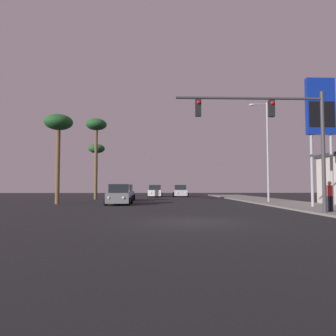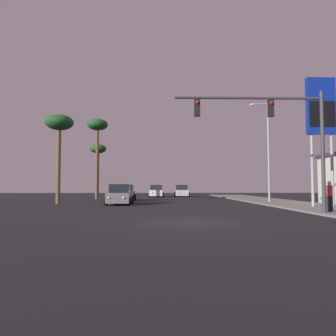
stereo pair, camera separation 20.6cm
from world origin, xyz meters
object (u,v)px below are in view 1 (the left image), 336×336
Objects in this scene: street_lamp at (266,146)px; palm_tree_mid at (96,129)px; car_white at (155,191)px; gas_station_sign at (320,113)px; pedestrian_on_sidewalk at (330,195)px; car_silver at (180,191)px; palm_tree_far at (97,151)px; palm_tree_near at (58,126)px; car_grey at (119,195)px; traffic_light_mast at (280,125)px; car_blue at (124,193)px.

palm_tree_mid is at bearing 152.40° from street_lamp.
car_white is 0.46× the size of palm_tree_mid.
gas_station_sign is 5.39× the size of pedestrian_on_sidewalk.
car_silver is 15.51m from palm_tree_mid.
palm_tree_far is 1.00× the size of palm_tree_near.
traffic_light_mast is (9.67, -10.09, 4.00)m from car_grey.
palm_tree_far is (-20.31, 25.62, 0.01)m from gas_station_sign.
palm_tree_near is (-19.88, 5.62, -0.01)m from gas_station_sign.
palm_tree_near reaches higher than pedestrian_on_sidewalk.
traffic_light_mast is 0.85× the size of palm_tree_mid.
car_silver is 19.34m from street_lamp.
car_silver is at bearing -119.09° from car_blue.
car_blue is 9.91m from palm_tree_near.
pedestrian_on_sidewalk is (2.93, 0.60, -3.73)m from traffic_light_mast.
palm_tree_near reaches higher than car_grey.
street_lamp is 19.35m from palm_tree_mid.
car_grey is 16.44m from gas_station_sign.
car_blue is 2.59× the size of pedestrian_on_sidewalk.
palm_tree_near is (-8.16, -18.23, 5.84)m from car_white.
car_silver is 2.60× the size of pedestrian_on_sidewalk.
street_lamp is at bearing -45.21° from palm_tree_far.
traffic_light_mast is (9.93, -17.06, 4.00)m from car_blue.
palm_tree_mid is (-3.69, 3.79, 7.37)m from car_blue.
car_blue is 14.84m from street_lamp.
gas_station_sign is 32.69m from palm_tree_far.
palm_tree_far reaches higher than car_silver.
gas_station_sign is 1.17× the size of palm_tree_far.
traffic_light_mast is (6.82, -29.08, 4.00)m from car_white.
car_grey is 19.21m from car_white.
car_white is at bearing -11.63° from palm_tree_far.
car_grey is 2.59× the size of pedestrian_on_sidewalk.
palm_tree_mid is (-10.42, -8.82, 7.37)m from car_silver.
traffic_light_mast is at bearing -35.90° from palm_tree_near.
gas_station_sign reaches higher than car_silver.
car_blue is 20.89m from pedestrian_on_sidewalk.
traffic_light_mast is 1.04× the size of palm_tree_far.
car_white is at bearing 120.67° from street_lamp.
gas_station_sign is at bearing 160.26° from car_grey.
palm_tree_mid reaches higher than palm_tree_near.
palm_tree_near is at bearing 67.83° from car_white.
pedestrian_on_sidewalk is 0.22× the size of palm_tree_near.
street_lamp reaches higher than car_white.
traffic_light_mast is 0.89× the size of street_lamp.
car_grey is 0.46× the size of palm_tree_mid.
car_white is at bearing 65.89° from palm_tree_near.
palm_tree_mid is at bearing -71.11° from car_grey.
car_blue is 0.48× the size of street_lamp.
traffic_light_mast is 18.59m from palm_tree_near.
street_lamp is at bearing -27.60° from palm_tree_mid.
street_lamp is 1.17× the size of palm_tree_far.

